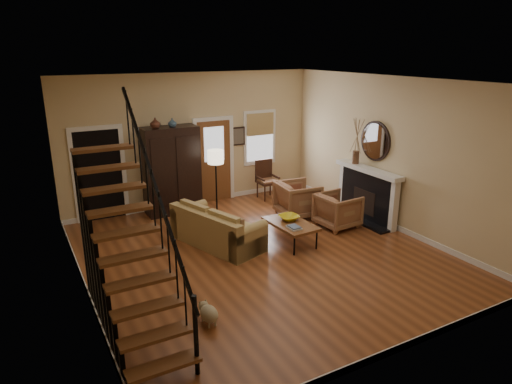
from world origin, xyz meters
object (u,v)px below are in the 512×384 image
coffee_table (291,233)px  side_chair (268,180)px  sofa (217,227)px  floor_lamp (216,184)px  armchair_left (338,210)px  armchair_right (298,199)px  armoire (172,170)px

coffee_table → side_chair: side_chair is taller
sofa → floor_lamp: bearing=48.5°
armchair_left → sofa: bearing=77.5°
armchair_left → armchair_right: armchair_right is taller
coffee_table → floor_lamp: (-0.71, 2.12, 0.59)m
sofa → armchair_right: armchair_right is taller
armchair_right → side_chair: size_ratio=0.90×
coffee_table → floor_lamp: bearing=108.4°
sofa → coffee_table: (1.33, -0.68, -0.15)m
armchair_right → side_chair: (0.05, 1.51, 0.09)m
armchair_left → armchair_right: (-0.42, 0.99, 0.04)m
sofa → coffee_table: bearing=-44.9°
armoire → side_chair: size_ratio=2.06×
coffee_table → sofa: bearing=153.0°
sofa → armchair_right: 2.41m
armoire → armchair_right: (2.50, -1.71, -0.63)m
sofa → coffee_table: size_ratio=1.71×
side_chair → floor_lamp: bearing=-159.8°
sofa → side_chair: (2.39, 2.09, 0.14)m
armoire → armchair_right: size_ratio=2.28×
armchair_left → side_chair: size_ratio=0.83×
coffee_table → side_chair: 2.98m
coffee_table → armchair_left: size_ratio=1.39×
armoire → side_chair: armoire is taller
armoire → coffee_table: size_ratio=1.79×
armoire → coffee_table: armoire is taller
coffee_table → side_chair: (1.06, 2.77, 0.28)m
armoire → side_chair: 2.61m
armchair_right → floor_lamp: (-1.71, 0.86, 0.39)m
coffee_table → floor_lamp: size_ratio=0.72×
armchair_left → side_chair: side_chair is taller
armchair_right → sofa: bearing=109.3°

